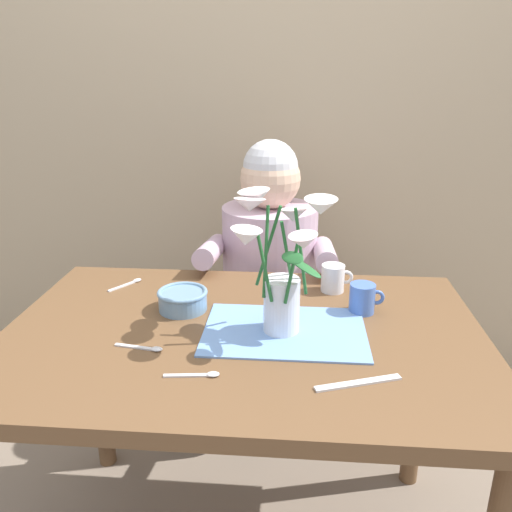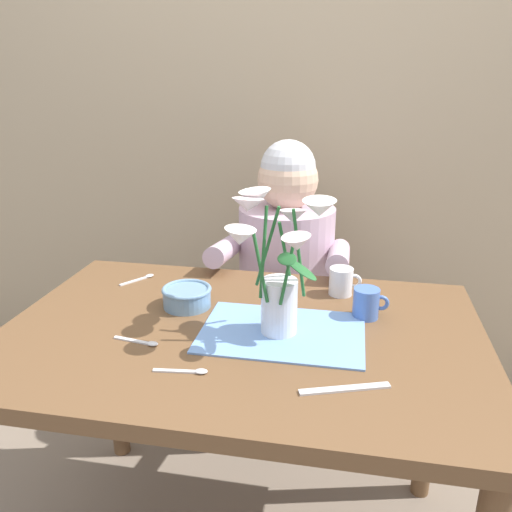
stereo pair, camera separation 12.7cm
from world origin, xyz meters
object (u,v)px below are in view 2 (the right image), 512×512
object	(u,v)px
seated_person	(285,296)
dinner_knife	(345,389)
coffee_cup	(342,281)
tea_cup	(367,303)
ceramic_bowl	(187,296)
flower_vase	(277,261)

from	to	relation	value
seated_person	dinner_knife	xyz separation A→B (m)	(0.23, -0.83, 0.18)
seated_person	coffee_cup	bearing A→B (deg)	-57.48
seated_person	tea_cup	world-z (taller)	seated_person
dinner_knife	coffee_cup	distance (m)	0.48
dinner_knife	tea_cup	xyz separation A→B (m)	(0.04, 0.34, 0.04)
seated_person	ceramic_bowl	xyz separation A→B (m)	(-0.21, -0.51, 0.21)
seated_person	tea_cup	xyz separation A→B (m)	(0.28, -0.49, 0.22)
tea_cup	coffee_cup	bearing A→B (deg)	116.69
flower_vase	coffee_cup	world-z (taller)	flower_vase
dinner_knife	coffee_cup	xyz separation A→B (m)	(-0.02, 0.48, 0.04)
ceramic_bowl	tea_cup	xyz separation A→B (m)	(0.48, 0.02, 0.01)
ceramic_bowl	tea_cup	bearing A→B (deg)	2.75
dinner_knife	tea_cup	world-z (taller)	tea_cup
seated_person	ceramic_bowl	distance (m)	0.59
ceramic_bowl	dinner_knife	xyz separation A→B (m)	(0.44, -0.32, -0.03)
coffee_cup	seated_person	bearing A→B (deg)	120.62
seated_person	tea_cup	size ratio (longest dim) A/B	12.20
coffee_cup	flower_vase	bearing A→B (deg)	-119.22
seated_person	flower_vase	distance (m)	0.72
flower_vase	tea_cup	xyz separation A→B (m)	(0.22, 0.13, -0.15)
coffee_cup	ceramic_bowl	bearing A→B (deg)	-158.67
tea_cup	dinner_knife	bearing A→B (deg)	-97.41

